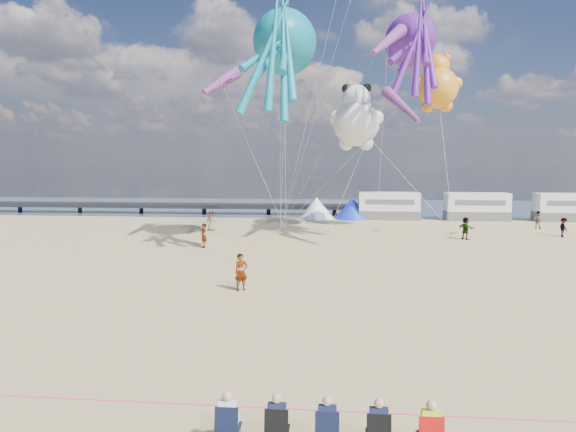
% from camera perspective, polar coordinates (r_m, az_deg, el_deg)
% --- Properties ---
extents(ground, '(120.00, 120.00, 0.00)m').
position_cam_1_polar(ground, '(18.63, 4.29, -13.86)').
color(ground, tan).
rests_on(ground, ground).
extents(water, '(120.00, 120.00, 0.00)m').
position_cam_1_polar(water, '(72.79, 5.24, 1.01)').
color(water, '#39536D').
rests_on(water, ground).
extents(pier, '(60.00, 3.00, 0.50)m').
position_cam_1_polar(pier, '(67.94, -19.14, 1.17)').
color(pier, black).
rests_on(pier, ground).
extents(motorhome_0, '(6.60, 2.50, 3.00)m').
position_cam_1_polar(motorhome_0, '(58.00, 11.12, 1.12)').
color(motorhome_0, silver).
rests_on(motorhome_0, ground).
extents(motorhome_1, '(6.60, 2.50, 3.00)m').
position_cam_1_polar(motorhome_1, '(59.68, 20.23, 0.99)').
color(motorhome_1, silver).
rests_on(motorhome_1, ground).
extents(motorhome_2, '(6.60, 2.50, 3.00)m').
position_cam_1_polar(motorhome_2, '(62.77, 28.65, 0.86)').
color(motorhome_2, silver).
rests_on(motorhome_2, ground).
extents(tent_white, '(4.00, 4.00, 2.40)m').
position_cam_1_polar(tent_white, '(57.79, 3.19, 0.90)').
color(tent_white, white).
rests_on(tent_white, ground).
extents(tent_blue, '(4.00, 4.00, 2.40)m').
position_cam_1_polar(tent_blue, '(57.77, 7.16, 0.86)').
color(tent_blue, '#1933CC').
rests_on(tent_blue, ground).
extents(spectator_row, '(6.10, 0.90, 1.30)m').
position_cam_1_polar(spectator_row, '(12.15, 4.39, -21.87)').
color(spectator_row, black).
rests_on(spectator_row, ground).
extents(rope_line, '(34.00, 0.03, 0.03)m').
position_cam_1_polar(rope_line, '(14.02, 3.81, -20.73)').
color(rope_line, '#F2338C').
rests_on(rope_line, ground).
extents(standing_person, '(0.81, 0.73, 1.85)m').
position_cam_1_polar(standing_person, '(25.56, -5.23, -6.22)').
color(standing_person, tan).
rests_on(standing_person, ground).
extents(beachgoer_0, '(0.70, 0.52, 1.75)m').
position_cam_1_polar(beachgoer_0, '(48.02, -8.53, -0.58)').
color(beachgoer_0, '#7F6659').
rests_on(beachgoer_0, ground).
extents(beachgoer_1, '(0.98, 0.93, 1.68)m').
position_cam_1_polar(beachgoer_1, '(54.41, 26.00, -0.39)').
color(beachgoer_1, '#7F6659').
rests_on(beachgoer_1, ground).
extents(beachgoer_2, '(0.66, 0.83, 1.65)m').
position_cam_1_polar(beachgoer_2, '(49.28, 28.29, -1.13)').
color(beachgoer_2, '#7F6659').
rests_on(beachgoer_2, ground).
extents(beachgoer_4, '(0.98, 1.14, 1.84)m').
position_cam_1_polar(beachgoer_4, '(44.53, 19.13, -1.30)').
color(beachgoer_4, '#7F6659').
rests_on(beachgoer_4, ground).
extents(beachgoer_5, '(1.04, 1.77, 1.81)m').
position_cam_1_polar(beachgoer_5, '(38.55, -9.36, -2.16)').
color(beachgoer_5, '#7F6659').
rests_on(beachgoer_5, ground).
extents(sandbag_a, '(0.50, 0.35, 0.22)m').
position_cam_1_polar(sandbag_a, '(45.89, -0.24, -1.78)').
color(sandbag_a, gray).
rests_on(sandbag_a, ground).
extents(sandbag_b, '(0.50, 0.35, 0.22)m').
position_cam_1_polar(sandbag_b, '(45.98, 4.45, -1.79)').
color(sandbag_b, gray).
rests_on(sandbag_b, ground).
extents(sandbag_c, '(0.50, 0.35, 0.22)m').
position_cam_1_polar(sandbag_c, '(47.49, 17.91, -1.81)').
color(sandbag_c, gray).
rests_on(sandbag_c, ground).
extents(sandbag_d, '(0.50, 0.35, 0.22)m').
position_cam_1_polar(sandbag_d, '(47.63, 9.80, -1.59)').
color(sandbag_d, gray).
rests_on(sandbag_d, ground).
extents(sandbag_e, '(0.50, 0.35, 0.22)m').
position_cam_1_polar(sandbag_e, '(46.85, -0.84, -1.62)').
color(sandbag_e, gray).
rests_on(sandbag_e, ground).
extents(kite_octopus_teal, '(6.92, 10.62, 11.22)m').
position_cam_1_polar(kite_octopus_teal, '(40.53, -0.34, 18.71)').
color(kite_octopus_teal, '#0D798E').
extents(kite_octopus_purple, '(6.85, 10.14, 10.68)m').
position_cam_1_polar(kite_octopus_purple, '(47.13, 13.41, 18.45)').
color(kite_octopus_purple, '#581B8A').
extents(kite_panda, '(5.61, 5.40, 6.69)m').
position_cam_1_polar(kite_panda, '(44.44, 7.59, 10.21)').
color(kite_panda, silver).
extents(kite_teddy_orange, '(5.26, 5.07, 6.20)m').
position_cam_1_polar(kite_teddy_orange, '(48.80, 16.28, 13.48)').
color(kite_teddy_orange, orange).
extents(windsock_left, '(2.16, 7.57, 7.49)m').
position_cam_1_polar(windsock_left, '(41.96, -7.41, 14.57)').
color(windsock_left, red).
extents(windsock_mid, '(3.56, 6.29, 6.45)m').
position_cam_1_polar(windsock_mid, '(39.46, 11.04, 18.54)').
color(windsock_mid, red).
extents(windsock_right, '(2.78, 5.16, 5.20)m').
position_cam_1_polar(windsock_right, '(37.32, 12.51, 11.86)').
color(windsock_right, red).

